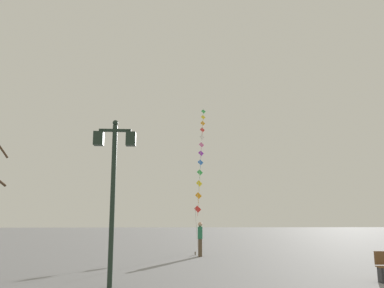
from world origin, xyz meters
TOP-DOWN VIEW (x-y plane):
  - ground_plane at (0.00, 20.00)m, footprint 160.00×160.00m
  - twin_lantern_lamp_post at (-2.38, 9.84)m, footprint 1.21×0.28m
  - kite_train at (1.88, 29.00)m, footprint 2.33×16.51m
  - kite_flyer at (0.93, 19.21)m, footprint 0.28×0.62m

SIDE VIEW (x-z plane):
  - ground_plane at x=0.00m, z-range 0.00..0.00m
  - kite_flyer at x=0.93m, z-range 0.05..1.76m
  - twin_lantern_lamp_post at x=-2.38m, z-range 0.91..5.62m
  - kite_train at x=1.88m, z-range 0.51..13.09m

